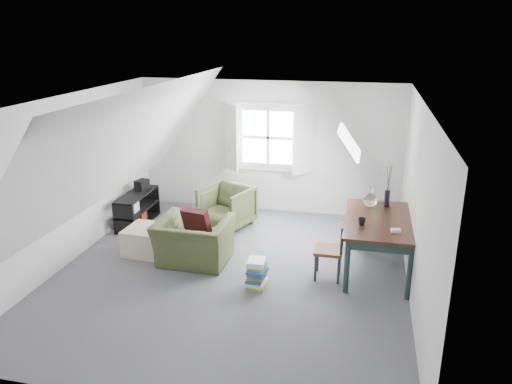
% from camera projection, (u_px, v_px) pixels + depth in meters
% --- Properties ---
extents(floor, '(5.50, 5.50, 0.00)m').
position_uv_depth(floor, '(231.00, 273.00, 7.29)').
color(floor, '#515156').
rests_on(floor, ground).
extents(ceiling, '(5.50, 5.50, 0.00)m').
position_uv_depth(ceiling, '(228.00, 101.00, 6.51)').
color(ceiling, white).
rests_on(ceiling, wall_back).
extents(wall_back, '(5.00, 0.00, 5.00)m').
position_uv_depth(wall_back, '(269.00, 147.00, 9.45)').
color(wall_back, silver).
rests_on(wall_back, ground).
extents(wall_front, '(5.00, 0.00, 5.00)m').
position_uv_depth(wall_front, '(145.00, 289.00, 4.35)').
color(wall_front, silver).
rests_on(wall_front, ground).
extents(wall_left, '(0.00, 5.50, 5.50)m').
position_uv_depth(wall_left, '(68.00, 180.00, 7.42)').
color(wall_left, silver).
rests_on(wall_left, ground).
extents(wall_right, '(0.00, 5.50, 5.50)m').
position_uv_depth(wall_right, '(418.00, 206.00, 6.38)').
color(wall_right, silver).
rests_on(wall_right, ground).
extents(slope_left, '(3.19, 5.50, 4.48)m').
position_uv_depth(slope_left, '(123.00, 149.00, 7.06)').
color(slope_left, white).
rests_on(slope_left, wall_left).
extents(slope_right, '(3.19, 5.50, 4.48)m').
position_uv_depth(slope_right, '(345.00, 162.00, 6.41)').
color(slope_right, white).
rests_on(slope_right, wall_right).
extents(dormer_window, '(1.71, 0.35, 1.30)m').
position_uv_depth(dormer_window, '(268.00, 138.00, 9.31)').
color(dormer_window, white).
rests_on(dormer_window, wall_back).
extents(skylight, '(0.35, 0.75, 0.47)m').
position_uv_depth(skylight, '(349.00, 142.00, 7.62)').
color(skylight, white).
rests_on(skylight, slope_right).
extents(armchair_near, '(1.09, 0.95, 0.70)m').
position_uv_depth(armchair_near, '(195.00, 262.00, 7.63)').
color(armchair_near, '#3C4525').
rests_on(armchair_near, floor).
extents(armchair_far, '(1.03, 1.05, 0.74)m').
position_uv_depth(armchair_far, '(227.00, 226.00, 9.02)').
color(armchair_far, '#3C4525').
rests_on(armchair_far, floor).
extents(throw_pillow, '(0.47, 0.33, 0.44)m').
position_uv_depth(throw_pillow, '(196.00, 221.00, 7.58)').
color(throw_pillow, '#3B1016').
rests_on(throw_pillow, armchair_near).
extents(ottoman, '(0.67, 0.67, 0.42)m').
position_uv_depth(ottoman, '(147.00, 240.00, 7.91)').
color(ottoman, '#C3B094').
rests_on(ottoman, floor).
extents(dining_table, '(0.98, 1.64, 0.82)m').
position_uv_depth(dining_table, '(379.00, 226.00, 7.15)').
color(dining_table, '#351910').
rests_on(dining_table, floor).
extents(demijohn, '(0.22, 0.22, 0.31)m').
position_uv_depth(demijohn, '(370.00, 200.00, 7.52)').
color(demijohn, silver).
rests_on(demijohn, dining_table).
extents(vase_twigs, '(0.08, 0.09, 0.64)m').
position_uv_depth(vase_twigs, '(387.00, 198.00, 7.56)').
color(vase_twigs, black).
rests_on(vase_twigs, dining_table).
extents(cup, '(0.14, 0.14, 0.10)m').
position_uv_depth(cup, '(362.00, 225.00, 6.89)').
color(cup, black).
rests_on(cup, dining_table).
extents(paper_box, '(0.14, 0.10, 0.04)m').
position_uv_depth(paper_box, '(396.00, 231.00, 6.65)').
color(paper_box, white).
rests_on(paper_box, dining_table).
extents(dining_chair_far, '(0.39, 0.39, 0.83)m').
position_uv_depth(dining_chair_far, '(372.00, 223.00, 8.02)').
color(dining_chair_far, brown).
rests_on(dining_chair_far, floor).
extents(dining_chair_near, '(0.40, 0.40, 0.84)m').
position_uv_depth(dining_chair_near, '(331.00, 249.00, 7.03)').
color(dining_chair_near, brown).
rests_on(dining_chair_near, floor).
extents(media_shelf, '(0.38, 1.13, 0.58)m').
position_uv_depth(media_shelf, '(137.00, 211.00, 9.02)').
color(media_shelf, black).
rests_on(media_shelf, floor).
extents(electronics_box, '(0.23, 0.28, 0.20)m').
position_uv_depth(electronics_box, '(142.00, 185.00, 9.16)').
color(electronics_box, black).
rests_on(electronics_box, media_shelf).
extents(magazine_stack, '(0.30, 0.36, 0.41)m').
position_uv_depth(magazine_stack, '(257.00, 274.00, 6.84)').
color(magazine_stack, '#B29933').
rests_on(magazine_stack, floor).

